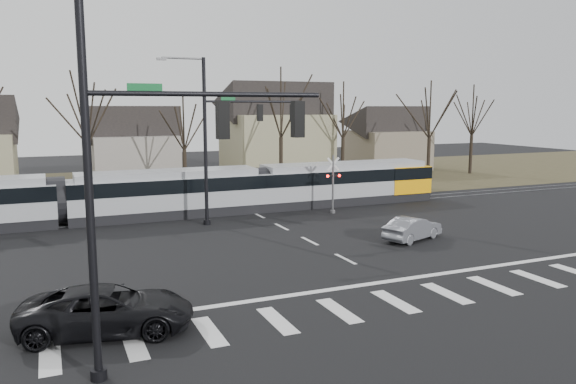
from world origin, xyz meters
name	(u,v)px	position (x,y,z in m)	size (l,w,h in m)	color
ground	(367,270)	(0.00, 0.00, 0.00)	(140.00, 140.00, 0.00)	black
grass_verge	(194,183)	(0.00, 32.00, 0.01)	(140.00, 28.00, 0.01)	#38331E
crosswalk	(421,297)	(0.00, -4.00, 0.01)	(27.00, 2.60, 0.01)	silver
stop_line	(389,281)	(0.00, -1.80, 0.01)	(28.00, 0.35, 0.01)	silver
lane_dashes	(249,210)	(0.00, 16.00, 0.01)	(0.18, 30.00, 0.01)	silver
rail_pair	(250,211)	(0.00, 15.80, 0.03)	(90.00, 1.52, 0.06)	#59595E
tram	(166,192)	(-5.82, 16.00, 1.69)	(41.00, 3.04, 3.11)	gray
sedan	(413,228)	(5.33, 4.02, 0.64)	(4.14, 2.66, 1.29)	slate
suv	(107,310)	(-11.43, -2.75, 0.76)	(5.90, 3.64, 1.52)	black
signal_pole_near_left	(151,166)	(-10.41, -6.00, 5.70)	(9.28, 0.44, 10.20)	black
signal_pole_far	(230,132)	(-2.41, 12.50, 5.70)	(9.28, 0.44, 10.20)	black
rail_crossing_signal	(333,186)	(5.00, 12.79, 1.89)	(1.08, 0.36, 4.00)	#59595B
tree_row	(232,133)	(2.00, 26.00, 5.00)	(59.20, 7.20, 10.00)	black
house_b	(134,141)	(-5.00, 36.00, 3.97)	(8.64, 7.56, 7.65)	gray
house_c	(276,127)	(9.00, 33.00, 5.23)	(10.80, 8.64, 10.10)	gray
house_d	(388,135)	(24.00, 35.00, 3.97)	(8.64, 7.56, 7.65)	#675D4C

